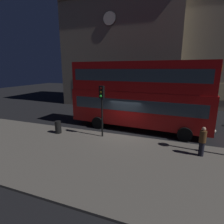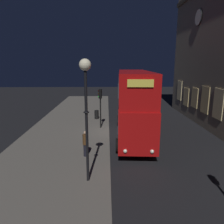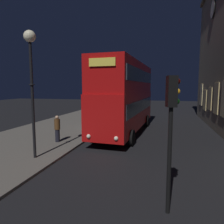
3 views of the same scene
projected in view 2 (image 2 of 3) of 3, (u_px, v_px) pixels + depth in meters
The scene contains 7 objects.
ground_plane at pixel (115, 133), 19.27m from camera, with size 80.00×80.00×0.00m, color black.
sidewalk_slab at pixel (68, 132), 19.16m from camera, with size 44.00×7.44×0.12m, color #5B564F.
double_decker_bus at pixel (134, 101), 17.93m from camera, with size 11.29×3.31×5.48m.
traffic_light_near_kerb at pixel (100, 100), 19.84m from camera, with size 0.35×0.38×3.68m.
street_lamp at pixel (86, 90), 10.13m from camera, with size 0.57×0.57×6.17m.
pedestrian at pixel (86, 143), 13.93m from camera, with size 0.37×0.37×1.71m.
litter_bin at pixel (97, 115), 23.65m from camera, with size 0.47×0.47×0.95m, color black.
Camera 2 is at (18.38, -0.72, 6.03)m, focal length 34.32 mm.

